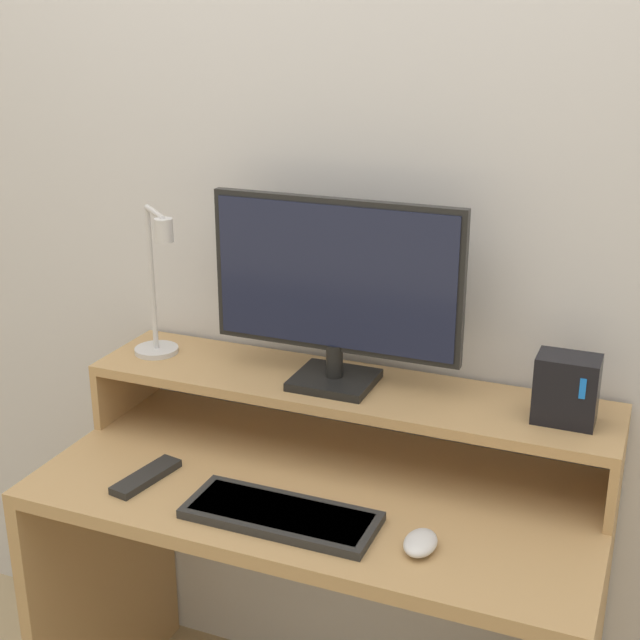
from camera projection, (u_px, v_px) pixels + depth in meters
name	position (u px, v px, depth m)	size (l,w,h in m)	color
wall_back	(375.00, 203.00, 1.92)	(6.00, 0.05, 2.50)	silver
desk	(319.00, 573.00, 1.89)	(1.14, 0.56, 0.73)	tan
monitor_shelf	(347.00, 394.00, 1.91)	(1.14, 0.25, 0.16)	tan
monitor	(335.00, 286.00, 1.83)	(0.54, 0.15, 0.40)	black
desk_lamp	(158.00, 296.00, 1.99)	(0.16, 0.15, 0.35)	silver
router_dock	(566.00, 389.00, 1.71)	(0.12, 0.08, 0.14)	black
keyboard	(281.00, 515.00, 1.69)	(0.37, 0.15, 0.02)	#282828
mouse	(420.00, 543.00, 1.59)	(0.06, 0.09, 0.03)	silver
remote_control	(146.00, 477.00, 1.83)	(0.08, 0.17, 0.02)	black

